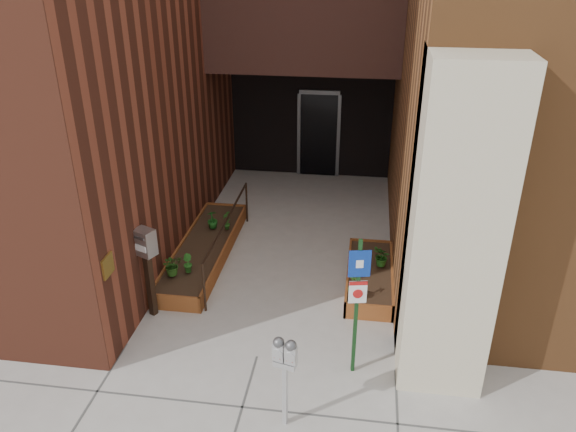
% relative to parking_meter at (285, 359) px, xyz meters
% --- Properties ---
extents(ground, '(80.00, 80.00, 0.00)m').
position_rel_parking_meter_xyz_m(ground, '(-0.59, 1.18, -1.02)').
color(ground, '#9E9991').
rests_on(ground, ground).
extents(planter_left, '(0.90, 3.60, 0.30)m').
position_rel_parking_meter_xyz_m(planter_left, '(-2.14, 3.88, -0.89)').
color(planter_left, brown).
rests_on(planter_left, ground).
extents(planter_right, '(0.80, 2.20, 0.30)m').
position_rel_parking_meter_xyz_m(planter_right, '(1.01, 3.38, -0.89)').
color(planter_right, brown).
rests_on(planter_right, ground).
extents(handrail, '(0.04, 3.34, 0.90)m').
position_rel_parking_meter_xyz_m(handrail, '(-1.64, 3.83, -0.27)').
color(handrail, black).
rests_on(handrail, ground).
extents(parking_meter, '(0.31, 0.17, 1.32)m').
position_rel_parking_meter_xyz_m(parking_meter, '(0.00, 0.00, 0.00)').
color(parking_meter, '#B9B9BC').
rests_on(parking_meter, ground).
extents(sign_post, '(0.29, 0.09, 2.11)m').
position_rel_parking_meter_xyz_m(sign_post, '(0.80, 1.08, 0.28)').
color(sign_post, '#143917').
rests_on(sign_post, ground).
extents(payment_dropbox, '(0.37, 0.33, 1.54)m').
position_rel_parking_meter_xyz_m(payment_dropbox, '(-2.46, 1.98, 0.09)').
color(payment_dropbox, black).
rests_on(payment_dropbox, ground).
extents(shrub_left_a, '(0.47, 0.47, 0.37)m').
position_rel_parking_meter_xyz_m(shrub_left_a, '(-2.36, 2.72, -0.53)').
color(shrub_left_a, '#265518').
rests_on(shrub_left_a, planter_left).
extents(shrub_left_b, '(0.26, 0.26, 0.33)m').
position_rel_parking_meter_xyz_m(shrub_left_b, '(-2.13, 2.85, -0.56)').
color(shrub_left_b, '#24631C').
rests_on(shrub_left_b, planter_left).
extents(shrub_left_c, '(0.28, 0.28, 0.37)m').
position_rel_parking_meter_xyz_m(shrub_left_c, '(-2.14, 4.53, -0.54)').
color(shrub_left_c, '#185217').
rests_on(shrub_left_c, planter_left).
extents(shrub_left_d, '(0.25, 0.25, 0.38)m').
position_rel_parking_meter_xyz_m(shrub_left_d, '(-1.84, 4.51, -0.53)').
color(shrub_left_d, '#225618').
rests_on(shrub_left_d, planter_left).
extents(shrub_right_a, '(0.21, 0.21, 0.38)m').
position_rel_parking_meter_xyz_m(shrub_right_a, '(0.76, 2.48, -0.53)').
color(shrub_right_a, '#234F16').
rests_on(shrub_right_a, planter_right).
extents(shrub_right_b, '(0.18, 0.18, 0.33)m').
position_rel_parking_meter_xyz_m(shrub_right_b, '(1.19, 3.56, -0.56)').
color(shrub_right_b, '#1B5117').
rests_on(shrub_right_b, planter_right).
extents(shrub_right_c, '(0.39, 0.39, 0.35)m').
position_rel_parking_meter_xyz_m(shrub_right_c, '(1.19, 3.51, -0.54)').
color(shrub_right_c, '#1F5A19').
rests_on(shrub_right_c, planter_right).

